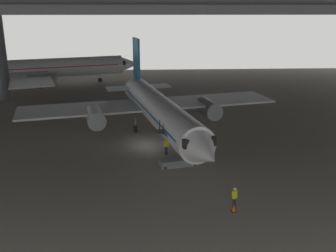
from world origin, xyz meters
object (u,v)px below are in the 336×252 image
Objects in this scene: airplane_main at (158,109)px; boarding_stairs at (177,158)px; airplane_distant at (49,68)px; crew_worker_near_nose at (235,197)px; traffic_cone_orange at (234,208)px; crew_worker_by_stairs at (166,145)px.

airplane_main is 9.62m from boarding_stairs.
airplane_main reaches higher than boarding_stairs.
airplane_main is at bearing 100.14° from boarding_stairs.
boarding_stairs is at bearing -62.13° from airplane_distant.
crew_worker_near_nose is at bearing -62.98° from airplane_distant.
airplane_main is 18.58m from crew_worker_near_nose.
airplane_distant is 56.43m from traffic_cone_orange.
crew_worker_by_stairs is at bearing -61.53° from airplane_distant.
crew_worker_near_nose is at bearing -67.27° from boarding_stairs.
airplane_main is at bearing 105.74° from traffic_cone_orange.
crew_worker_by_stairs is at bearing 110.58° from traffic_cone_orange.
traffic_cone_orange is at bearing -63.28° from airplane_distant.
airplane_distant is (-25.46, 49.91, 2.42)m from crew_worker_near_nose.
traffic_cone_orange is at bearing -69.42° from crew_worker_by_stairs.
crew_worker_by_stairs is 43.96m from airplane_distant.
crew_worker_by_stairs is 2.91× the size of traffic_cone_orange.
crew_worker_near_nose is (5.22, -17.69, -2.28)m from airplane_main.
crew_worker_near_nose is 0.05× the size of airplane_distant.
airplane_main reaches higher than crew_worker_near_nose.
airplane_distant is at bearing 122.12° from airplane_main.
crew_worker_near_nose is (3.59, -8.56, 0.28)m from boarding_stairs.
airplane_main reaches higher than traffic_cone_orange.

